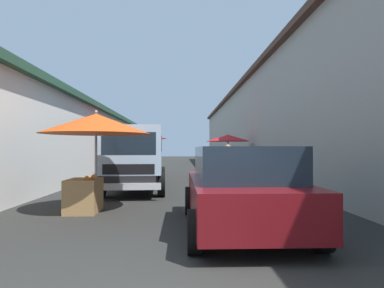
{
  "coord_description": "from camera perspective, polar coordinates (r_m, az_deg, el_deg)",
  "views": [
    {
      "loc": [
        -2.6,
        -0.16,
        1.42
      ],
      "look_at": [
        9.74,
        -0.58,
        1.59
      ],
      "focal_mm": 31.12,
      "sensor_mm": 36.0,
      "label": 1
    }
  ],
  "objects": [
    {
      "name": "delivery_truck",
      "position": [
        10.59,
        -9.99,
        -2.83
      ],
      "size": [
        5.0,
        2.16,
        2.08
      ],
      "color": "black",
      "rests_on": "ground"
    },
    {
      "name": "building_left_whitewash",
      "position": [
        19.85,
        -24.33,
        0.37
      ],
      "size": [
        49.8,
        7.5,
        3.58
      ],
      "color": "silver",
      "rests_on": "ground"
    },
    {
      "name": "fruit_stall_far_right",
      "position": [
        17.35,
        6.32,
        0.04
      ],
      "size": [
        2.33,
        2.33,
        2.22
      ],
      "color": "#9E9EA3",
      "rests_on": "ground"
    },
    {
      "name": "plastic_stool",
      "position": [
        14.51,
        -12.08,
        -5.1
      ],
      "size": [
        0.3,
        0.3,
        0.43
      ],
      "color": "red",
      "rests_on": "ground"
    },
    {
      "name": "building_right_concrete",
      "position": [
        19.77,
        19.55,
        3.15
      ],
      "size": [
        49.8,
        7.5,
        5.51
      ],
      "color": "#A39E93",
      "rests_on": "ground"
    },
    {
      "name": "hatchback_car",
      "position": [
        5.91,
        8.41,
        -7.4
      ],
      "size": [
        3.91,
        1.93,
        1.45
      ],
      "color": "#600F14",
      "rests_on": "ground"
    },
    {
      "name": "fruit_stall_near_right",
      "position": [
        7.78,
        -16.39,
        1.75
      ],
      "size": [
        2.46,
        2.46,
        2.28
      ],
      "color": "#9E9EA3",
      "rests_on": "ground"
    },
    {
      "name": "fruit_stall_near_left",
      "position": [
        15.63,
        -8.32,
        0.16
      ],
      "size": [
        2.2,
        2.2,
        2.33
      ],
      "color": "#9E9EA3",
      "rests_on": "ground"
    },
    {
      "name": "ground",
      "position": [
        16.16,
        -2.52,
        -5.83
      ],
      "size": [
        90.0,
        90.0,
        0.0
      ],
      "primitive_type": "plane",
      "color": "#282826"
    },
    {
      "name": "vendor_by_crates",
      "position": [
        11.78,
        6.18,
        -3.32
      ],
      "size": [
        0.55,
        0.41,
        1.57
      ],
      "color": "#232328",
      "rests_on": "ground"
    }
  ]
}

